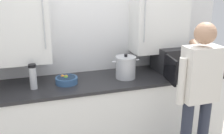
% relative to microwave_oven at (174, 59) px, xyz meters
% --- Properties ---
extents(back_wall_tiled, '(3.40, 0.44, 2.61)m').
position_rel_microwave_oven_xyz_m(back_wall_tiled, '(-0.97, 0.28, 0.32)').
color(back_wall_tiled, white).
rests_on(back_wall_tiled, ground_plane).
extents(counter_unit, '(3.14, 0.67, 0.91)m').
position_rel_microwave_oven_xyz_m(counter_unit, '(-0.97, -0.03, -0.60)').
color(counter_unit, white).
rests_on(counter_unit, ground_plane).
extents(microwave_oven, '(0.56, 0.74, 0.30)m').
position_rel_microwave_oven_xyz_m(microwave_oven, '(0.00, 0.00, 0.00)').
color(microwave_oven, black).
rests_on(microwave_oven, counter_unit).
extents(thermos_flask, '(0.08, 0.08, 0.26)m').
position_rel_microwave_oven_xyz_m(thermos_flask, '(-1.67, -0.09, -0.02)').
color(thermos_flask, '#B7BABF').
rests_on(thermos_flask, counter_unit).
extents(fruit_bowl, '(0.24, 0.24, 0.09)m').
position_rel_microwave_oven_xyz_m(fruit_bowl, '(-1.33, -0.04, -0.11)').
color(fruit_bowl, '#335684').
rests_on(fruit_bowl, counter_unit).
extents(stock_pot, '(0.33, 0.23, 0.28)m').
position_rel_microwave_oven_xyz_m(stock_pot, '(-0.66, -0.07, -0.02)').
color(stock_pot, '#B7BABF').
rests_on(stock_pot, counter_unit).
extents(person_figure, '(0.46, 0.57, 1.62)m').
position_rel_microwave_oven_xyz_m(person_figure, '(-0.17, -0.76, -0.09)').
color(person_figure, '#282D3D').
rests_on(person_figure, ground_plane).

